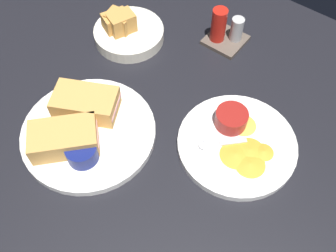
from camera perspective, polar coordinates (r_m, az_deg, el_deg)
name	(u,v)px	position (r cm, az deg, el deg)	size (l,w,h in cm)	color
ground_plane	(115,109)	(87.21, -7.74, 2.55)	(110.00, 110.00, 3.00)	black
plate_sandwich_main	(89,133)	(81.72, -11.54, -0.96)	(27.61, 27.61, 1.60)	white
sandwich_half_near	(86,103)	(82.20, -11.98, 3.30)	(15.03, 12.66, 4.80)	tan
sandwich_half_far	(63,138)	(78.38, -15.17, -1.65)	(14.43, 14.69, 4.80)	tan
ramekin_dark_sauce	(82,152)	(76.29, -12.53, -3.76)	(6.17, 6.17, 3.64)	navy
spoon_by_dark_ramekin	(82,134)	(80.37, -12.45, -1.19)	(8.18, 7.87, 0.80)	silver
plate_chips_companion	(237,144)	(79.80, 10.06, -2.67)	(24.10, 24.10, 1.60)	white
ramekin_light_gravy	(231,118)	(79.87, 9.28, 1.14)	(6.63, 6.63, 3.48)	maroon
spoon_by_gravy_ramekin	(213,145)	(77.71, 6.60, -2.72)	(7.95, 8.10, 0.80)	silver
plantain_chip_scatter	(247,149)	(78.26, 11.45, -3.38)	(13.43, 14.73, 0.60)	gold
bread_basket_rear	(126,31)	(97.71, -6.13, 13.73)	(17.02, 17.02, 7.64)	silver
condiment_caddy	(225,31)	(96.77, 8.34, 13.63)	(9.00, 9.00, 9.50)	brown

